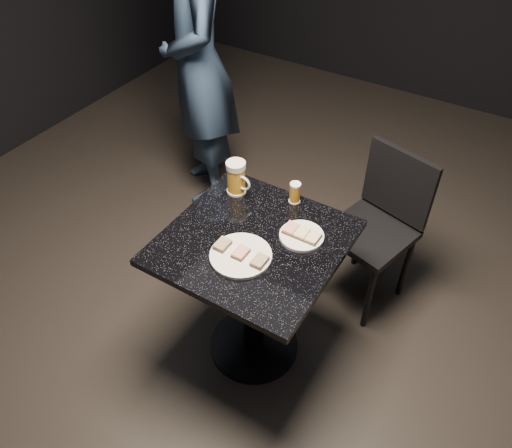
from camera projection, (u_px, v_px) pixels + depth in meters
The scene contains 10 objects.
floor at pixel (254, 345), 2.53m from camera, with size 6.00×6.00×0.00m, color black.
plate_large at pixel (241, 256), 1.94m from camera, with size 0.24×0.24×0.01m, color white.
plate_small at pixel (302, 236), 2.02m from camera, with size 0.18×0.18×0.01m, color white.
patron at pixel (199, 64), 2.87m from camera, with size 0.66×0.43×1.80m, color navy.
table at pixel (254, 279), 2.18m from camera, with size 0.70×0.70×0.75m.
beer_mug at pixel (237, 178), 2.19m from camera, with size 0.13×0.09×0.16m.
beer_tumbler at pixel (295, 193), 2.16m from camera, with size 0.05×0.05×0.10m.
chair at pixel (379, 221), 2.48m from camera, with size 0.46×0.46×0.86m.
canapes_on_plate_large at pixel (241, 253), 1.93m from camera, with size 0.22×0.07×0.02m.
canapes_on_plate_small at pixel (302, 233), 2.01m from camera, with size 0.15×0.07×0.02m.
Camera 1 is at (0.77, -1.23, 2.16)m, focal length 35.00 mm.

